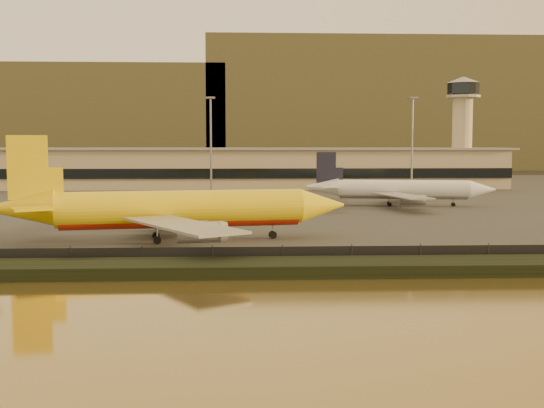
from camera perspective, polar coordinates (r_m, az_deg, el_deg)
The scene contains 12 objects.
ground at distance 91.17m, azimuth -0.89°, elevation -3.85°, with size 900.00×900.00×0.00m, color black.
embankment at distance 74.30m, azimuth -0.47°, elevation -5.35°, with size 320.00×7.00×1.40m, color black.
tarmac at distance 185.57m, azimuth -1.82°, elevation 0.74°, with size 320.00×220.00×0.20m, color #2D2D2D.
perimeter_fence at distance 78.14m, azimuth -0.59°, elevation -4.39°, with size 300.00×0.05×2.20m, color black.
terminal_building at distance 216.03m, azimuth -5.81°, elevation 2.96°, with size 202.00×25.00×12.60m.
control_tower at distance 232.83m, azimuth 15.64°, elevation 6.75°, with size 11.20×11.20×35.50m.
apron_light_masts at distance 165.98m, azimuth 3.48°, elevation 5.61°, with size 152.20×12.20×25.40m.
distant_hills at distance 430.73m, azimuth -5.12°, elevation 7.36°, with size 470.00×160.00×70.00m.
dhl_cargo_jet at distance 98.13m, azimuth -8.09°, elevation -0.50°, with size 50.44×48.87×15.08m.
white_narrowbody_jet at distance 155.34m, azimuth 10.63°, elevation 1.17°, with size 41.81×40.32×12.04m.
gse_vehicle_yellow at distance 124.73m, azimuth -1.22°, elevation -0.96°, with size 3.67×1.65×1.65m, color yellow.
gse_vehicle_white at distance 128.59m, azimuth -9.94°, elevation -0.85°, with size 3.74×1.68×1.68m, color white.
Camera 1 is at (-2.83, -90.02, 14.17)m, focal length 45.00 mm.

